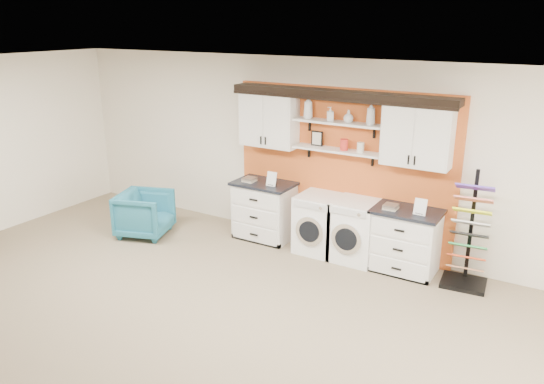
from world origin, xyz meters
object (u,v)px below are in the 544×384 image
Objects in this scene: washer at (320,223)px; dryer at (356,230)px; base_cabinet_left at (264,210)px; armchair at (145,214)px; base_cabinet_right at (405,240)px; sample_rack at (468,249)px.

dryer is at bearing -0.00° from washer.
armchair is at bearing -152.33° from base_cabinet_left.
base_cabinet_right is at bearing 0.00° from base_cabinet_left.
armchair is (-2.67, -0.89, -0.08)m from washer.
washer is 1.11× the size of armchair.
base_cabinet_right is at bearing -96.27° from armchair.
base_cabinet_right is at bearing 0.15° from washer.
washer is at bearing -0.20° from base_cabinet_left.
washer is 0.57× the size of sample_rack.
sample_rack is at bearing 0.35° from dryer.
washer is 0.57m from dryer.
base_cabinet_left is at bearing -180.00° from base_cabinet_right.
base_cabinet_left is 1.54m from dryer.
sample_rack reaches higher than base_cabinet_right.
sample_rack is at bearing -98.30° from armchair.
base_cabinet_left is at bearing -81.28° from armchair.
washer reaches higher than armchair.
armchair is at bearing -164.67° from dryer.
sample_rack reaches higher than armchair.
base_cabinet_right reaches higher than washer.
dryer is at bearing -179.73° from base_cabinet_right.
base_cabinet_right is 0.59× the size of sample_rack.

